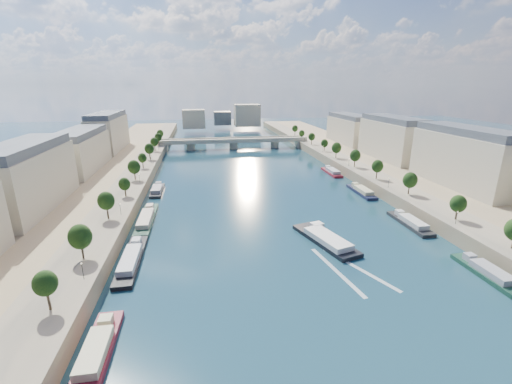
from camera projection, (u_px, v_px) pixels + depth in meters
name	position (u px, v px, depth m)	size (l,w,h in m)	color
ground	(260.00, 195.00, 152.22)	(700.00, 700.00, 0.00)	#0B2433
quay_left	(87.00, 198.00, 140.26)	(44.00, 520.00, 5.00)	#9E8460
quay_right	(409.00, 182.00, 162.67)	(44.00, 520.00, 5.00)	#9E8460
pave_left	(125.00, 190.00, 141.83)	(14.00, 520.00, 0.10)	gray
pave_right	(380.00, 178.00, 159.57)	(14.00, 520.00, 0.10)	gray
trees_left	(129.00, 176.00, 142.39)	(4.80, 268.80, 8.26)	#382B1E
trees_right	(367.00, 162.00, 167.04)	(4.80, 268.80, 8.26)	#382B1E
lamps_left	(131.00, 190.00, 132.30)	(0.36, 200.36, 4.28)	black
lamps_right	(367.00, 170.00, 162.75)	(0.36, 200.36, 4.28)	black
buildings_left	(59.00, 159.00, 145.33)	(16.00, 226.00, 23.20)	beige
buildings_right	(422.00, 148.00, 171.79)	(16.00, 226.00, 23.20)	beige
skyline	(226.00, 117.00, 354.85)	(79.00, 42.00, 22.00)	beige
bridge	(234.00, 142.00, 259.20)	(112.00, 12.00, 8.15)	#C1B79E
tour_barge	(325.00, 239.00, 105.90)	(14.52, 27.28, 3.67)	black
wake	(347.00, 270.00, 90.53)	(14.75, 25.86, 0.04)	silver
moored_barges_left	(140.00, 237.00, 108.24)	(5.00, 120.27, 3.60)	maroon
moored_barges_right	(410.00, 223.00, 119.03)	(5.00, 164.20, 3.60)	black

